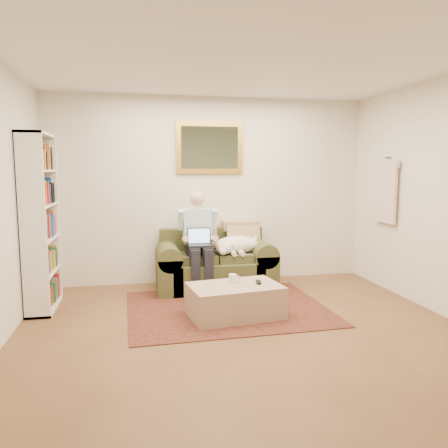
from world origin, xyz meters
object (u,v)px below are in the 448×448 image
object	(u,v)px
seated_man	(199,242)
coffee_mug	(233,279)
sleeping_dog	(237,245)
sofa	(215,268)
bookshelf	(40,223)
laptop	(200,241)
ottoman	(235,301)

from	to	relation	value
seated_man	coffee_mug	xyz separation A→B (m)	(0.23, -0.96, -0.25)
sleeping_dog	seated_man	bearing A→B (deg)	-172.87
sofa	bookshelf	bearing A→B (deg)	-167.38
coffee_mug	laptop	bearing A→B (deg)	104.57
laptop	bookshelf	distance (m)	1.90
seated_man	coffee_mug	world-z (taller)	seated_man
sofa	ottoman	bearing A→B (deg)	-89.63
sleeping_dog	coffee_mug	xyz separation A→B (m)	(-0.28, -1.03, -0.19)
coffee_mug	bookshelf	world-z (taller)	bookshelf
sleeping_dog	coffee_mug	world-z (taller)	sleeping_dog
ottoman	coffee_mug	xyz separation A→B (m)	(-0.01, 0.08, 0.23)
bookshelf	ottoman	bearing A→B (deg)	-18.94
seated_man	ottoman	xyz separation A→B (m)	(0.24, -1.05, -0.48)
seated_man	sofa	bearing A→B (deg)	31.45
seated_man	laptop	xyz separation A→B (m)	(-0.00, -0.06, 0.03)
sofa	sleeping_dog	world-z (taller)	sofa
ottoman	laptop	bearing A→B (deg)	103.80
ottoman	sleeping_dog	bearing A→B (deg)	76.20
coffee_mug	seated_man	bearing A→B (deg)	103.69
laptop	coffee_mug	bearing A→B (deg)	-75.43
sofa	laptop	size ratio (longest dim) A/B	5.15
seated_man	sleeping_dog	xyz separation A→B (m)	(0.52, 0.06, -0.06)
sleeping_dog	ottoman	xyz separation A→B (m)	(-0.27, -1.11, -0.42)
bookshelf	sleeping_dog	bearing A→B (deg)	9.32
sofa	ottoman	xyz separation A→B (m)	(0.01, -1.19, -0.09)
sleeping_dog	coffee_mug	bearing A→B (deg)	-105.27
sofa	laptop	distance (m)	0.52
sofa	sleeping_dog	size ratio (longest dim) A/B	2.43
laptop	coffee_mug	distance (m)	0.98
laptop	bookshelf	bearing A→B (deg)	-171.89
bookshelf	laptop	bearing A→B (deg)	8.11
sleeping_dog	sofa	bearing A→B (deg)	164.26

